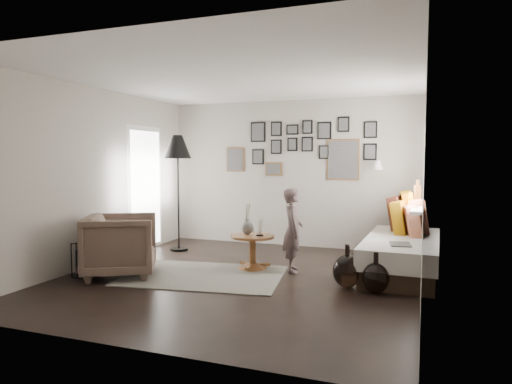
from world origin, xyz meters
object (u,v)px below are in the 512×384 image
(child, at_px, (293,230))
(floor_lamp, at_px, (178,151))
(magazine_basket, at_px, (85,260))
(demijohn_small, at_px, (376,278))
(demijohn_large, at_px, (347,271))
(pedestal_table, at_px, (252,253))
(daybed, at_px, (402,248))
(vase, at_px, (248,225))
(armchair, at_px, (121,245))

(child, bearing_deg, floor_lamp, 51.36)
(magazine_basket, height_order, demijohn_small, demijohn_small)
(magazine_basket, bearing_deg, demijohn_large, 10.46)
(pedestal_table, distance_m, magazine_basket, 2.28)
(floor_lamp, xyz_separation_m, demijohn_small, (3.41, -1.41, -1.51))
(daybed, height_order, demijohn_small, daybed)
(pedestal_table, xyz_separation_m, magazine_basket, (-1.99, -1.10, -0.01))
(vase, height_order, magazine_basket, vase)
(pedestal_table, bearing_deg, vase, 165.96)
(pedestal_table, height_order, child, child)
(armchair, bearing_deg, child, -93.55)
(pedestal_table, distance_m, floor_lamp, 2.36)
(demijohn_large, bearing_deg, child, 147.20)
(pedestal_table, height_order, daybed, daybed)
(floor_lamp, bearing_deg, child, -18.72)
(vase, distance_m, floor_lamp, 2.07)
(floor_lamp, distance_m, child, 2.60)
(armchair, xyz_separation_m, child, (2.09, 1.01, 0.17))
(vase, xyz_separation_m, armchair, (-1.44, -0.97, -0.21))
(pedestal_table, bearing_deg, floor_lamp, 153.64)
(floor_lamp, bearing_deg, vase, -26.93)
(daybed, height_order, demijohn_large, daybed)
(pedestal_table, relative_size, armchair, 0.68)
(daybed, distance_m, armchair, 3.84)
(demijohn_small, height_order, child, child)
(vase, relative_size, armchair, 0.49)
(armchair, bearing_deg, demijohn_large, -110.18)
(vase, relative_size, magazine_basket, 0.97)
(vase, bearing_deg, child, 3.99)
(pedestal_table, distance_m, vase, 0.41)
(vase, distance_m, magazine_basket, 2.26)
(floor_lamp, relative_size, child, 1.69)
(daybed, distance_m, demijohn_large, 1.21)
(daybed, bearing_deg, demijohn_small, -100.06)
(armchair, distance_m, demijohn_small, 3.31)
(armchair, xyz_separation_m, floor_lamp, (-0.13, 1.77, 1.28))
(pedestal_table, bearing_deg, child, 6.53)
(pedestal_table, relative_size, demijohn_small, 1.28)
(vase, height_order, floor_lamp, floor_lamp)
(vase, height_order, demijohn_small, vase)
(pedestal_table, distance_m, armchair, 1.80)
(magazine_basket, relative_size, child, 0.39)
(vase, height_order, daybed, daybed)
(demijohn_small, relative_size, child, 0.42)
(demijohn_small, bearing_deg, floor_lamp, 157.51)
(daybed, xyz_separation_m, child, (-1.43, -0.51, 0.24))
(vase, bearing_deg, floor_lamp, 153.07)
(floor_lamp, height_order, demijohn_small, floor_lamp)
(floor_lamp, bearing_deg, magazine_basket, -99.99)
(demijohn_large, relative_size, demijohn_small, 1.10)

